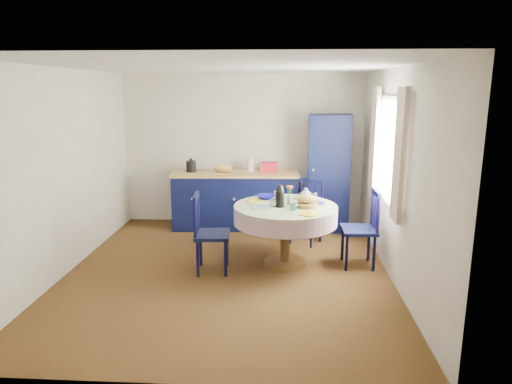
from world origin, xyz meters
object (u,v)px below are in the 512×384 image
at_px(dining_table, 286,215).
at_px(mug_a, 274,203).
at_px(pantry_cabinet, 328,173).
at_px(cobalt_bowl, 266,197).
at_px(mug_d, 277,195).
at_px(kitchen_counter, 235,199).
at_px(chair_far, 307,211).
at_px(mug_b, 293,207).
at_px(chair_left, 209,233).
at_px(mug_c, 313,198).
at_px(chair_right, 362,228).

bearing_deg(dining_table, mug_a, -160.47).
bearing_deg(pantry_cabinet, cobalt_bowl, -124.68).
bearing_deg(mug_d, kitchen_counter, 120.28).
bearing_deg(kitchen_counter, cobalt_bowl, -69.18).
bearing_deg(mug_d, pantry_cabinet, 55.30).
relative_size(kitchen_counter, mug_a, 18.53).
height_order(dining_table, chair_far, dining_table).
distance_m(mug_b, mug_d, 0.68).
relative_size(chair_far, cobalt_bowl, 3.97).
distance_m(dining_table, chair_left, 1.01).
bearing_deg(pantry_cabinet, mug_d, -122.07).
bearing_deg(mug_c, mug_b, -119.91).
bearing_deg(mug_b, chair_left, -178.57).
distance_m(chair_right, mug_c, 0.74).
relative_size(mug_a, cobalt_bowl, 0.47).
height_order(mug_a, cobalt_bowl, mug_a).
bearing_deg(chair_left, chair_right, -85.80).
height_order(chair_far, mug_d, chair_far).
xyz_separation_m(chair_left, cobalt_bowl, (0.69, 0.59, 0.32)).
bearing_deg(chair_left, pantry_cabinet, -46.16).
bearing_deg(chair_right, pantry_cabinet, -169.68).
height_order(mug_c, cobalt_bowl, mug_c).
distance_m(kitchen_counter, mug_a, 1.83).
height_order(chair_far, mug_b, chair_far).
bearing_deg(mug_d, dining_table, -73.66).
xyz_separation_m(mug_c, cobalt_bowl, (-0.62, 0.11, -0.02)).
distance_m(mug_a, mug_d, 0.47).
distance_m(kitchen_counter, cobalt_bowl, 1.45).
height_order(kitchen_counter, chair_far, kitchen_counter).
relative_size(chair_left, mug_d, 10.53).
xyz_separation_m(dining_table, mug_b, (0.09, -0.24, 0.17)).
height_order(chair_left, chair_far, chair_left).
bearing_deg(kitchen_counter, chair_right, -43.74).
relative_size(kitchen_counter, pantry_cabinet, 1.12).
height_order(pantry_cabinet, mug_c, pantry_cabinet).
relative_size(chair_left, chair_right, 0.99).
bearing_deg(pantry_cabinet, mug_a, -114.77).
height_order(pantry_cabinet, mug_d, pantry_cabinet).
xyz_separation_m(chair_left, chair_right, (1.94, 0.29, 0.01)).
relative_size(chair_far, mug_b, 10.18).
xyz_separation_m(pantry_cabinet, chair_right, (0.30, -1.54, -0.42)).
height_order(mug_c, mug_d, mug_c).
height_order(kitchen_counter, dining_table, kitchen_counter).
distance_m(chair_right, mug_b, 0.99).
xyz_separation_m(dining_table, mug_c, (0.35, 0.21, 0.17)).
bearing_deg(chair_far, mug_b, -72.72).
xyz_separation_m(dining_table, chair_right, (0.98, 0.02, -0.16)).
distance_m(dining_table, chair_right, 0.99).
relative_size(pantry_cabinet, chair_left, 1.87).
relative_size(pantry_cabinet, chair_right, 1.85).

